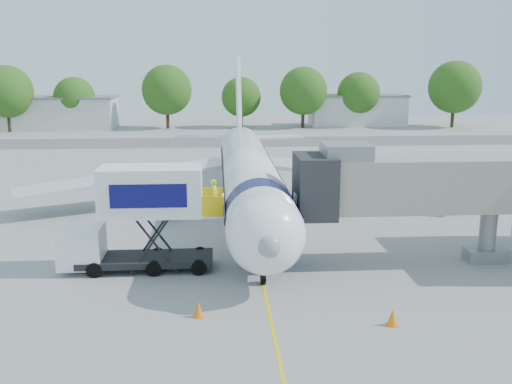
{
  "coord_description": "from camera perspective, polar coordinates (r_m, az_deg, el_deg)",
  "views": [
    {
      "loc": [
        -2.14,
        -35.86,
        10.7
      ],
      "look_at": [
        0.08,
        -3.05,
        3.2
      ],
      "focal_mm": 40.0,
      "sensor_mm": 36.0,
      "label": 1
    }
  ],
  "objects": [
    {
      "name": "guidance_line",
      "position": [
        37.49,
        -0.44,
        -3.73
      ],
      "size": [
        0.15,
        70.0,
        0.01
      ],
      "primitive_type": "cube",
      "color": "yellow",
      "rests_on": "ground"
    },
    {
      "name": "tree_c",
      "position": [
        95.51,
        -8.92,
        10.04
      ],
      "size": [
        8.12,
        8.12,
        10.36
      ],
      "color": "#382314",
      "rests_on": "ground"
    },
    {
      "name": "tree_e",
      "position": [
        95.7,
        4.76,
        10.04
      ],
      "size": [
        7.87,
        7.87,
        10.04
      ],
      "color": "#382314",
      "rests_on": "ground"
    },
    {
      "name": "safety_cone_b",
      "position": [
        25.09,
        -5.78,
        -11.62
      ],
      "size": [
        0.44,
        0.44,
        0.71
      ],
      "color": "orange",
      "rests_on": "ground"
    },
    {
      "name": "ground",
      "position": [
        37.49,
        -0.44,
        -3.74
      ],
      "size": [
        160.0,
        160.0,
        0.0
      ],
      "primitive_type": "plane",
      "color": "#999996",
      "rests_on": "ground"
    },
    {
      "name": "outbuilding_right",
      "position": [
        101.12,
        10.05,
        8.09
      ],
      "size": [
        16.4,
        7.4,
        5.3
      ],
      "color": "silver",
      "rests_on": "ground"
    },
    {
      "name": "taxiway_strip",
      "position": [
        78.62,
        -2.29,
        5.02
      ],
      "size": [
        120.0,
        10.0,
        0.01
      ],
      "primitive_type": "cube",
      "color": "#59595B",
      "rests_on": "ground"
    },
    {
      "name": "catering_hiloader",
      "position": [
        30.22,
        -11.6,
        -2.66
      ],
      "size": [
        8.5,
        2.44,
        5.5
      ],
      "color": "black",
      "rests_on": "ground"
    },
    {
      "name": "tree_f",
      "position": [
        99.05,
        10.22,
        9.66
      ],
      "size": [
        7.17,
        7.17,
        9.14
      ],
      "color": "#382314",
      "rests_on": "ground"
    },
    {
      "name": "tree_b",
      "position": [
        97.68,
        -17.69,
        8.97
      ],
      "size": [
        6.61,
        6.61,
        8.43
      ],
      "color": "#382314",
      "rests_on": "ground"
    },
    {
      "name": "ground_tug",
      "position": [
        20.72,
        4.85,
        -16.14
      ],
      "size": [
        3.25,
        1.73,
        1.29
      ],
      "rotation": [
        0.0,
        0.0,
        -0.02
      ],
      "color": "white",
      "rests_on": "ground"
    },
    {
      "name": "tree_d",
      "position": [
        95.97,
        -1.49,
        9.48
      ],
      "size": [
        6.55,
        6.55,
        8.35
      ],
      "color": "#382314",
      "rests_on": "ground"
    },
    {
      "name": "safety_cone_a",
      "position": [
        24.88,
        13.48,
        -12.12
      ],
      "size": [
        0.46,
        0.46,
        0.73
      ],
      "color": "orange",
      "rests_on": "ground"
    },
    {
      "name": "jet_bridge",
      "position": [
        31.24,
        15.13,
        0.66
      ],
      "size": [
        13.9,
        3.2,
        6.6
      ],
      "color": "gray",
      "rests_on": "ground"
    },
    {
      "name": "tree_g",
      "position": [
        101.58,
        19.26,
        9.88
      ],
      "size": [
        8.65,
        8.65,
        11.03
      ],
      "color": "#382314",
      "rests_on": "ground"
    },
    {
      "name": "outbuilding_left",
      "position": [
        99.62,
        -19.08,
        7.52
      ],
      "size": [
        18.4,
        8.4,
        5.3
      ],
      "color": "silver",
      "rests_on": "ground"
    },
    {
      "name": "tree_a",
      "position": [
        97.69,
        -23.69,
        9.18
      ],
      "size": [
        8.1,
        8.1,
        10.32
      ],
      "color": "#382314",
      "rests_on": "ground"
    },
    {
      "name": "aircraft",
      "position": [
        40.79,
        -0.8,
        1.89
      ],
      "size": [
        34.17,
        37.73,
        11.35
      ],
      "color": "white",
      "rests_on": "ground"
    }
  ]
}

